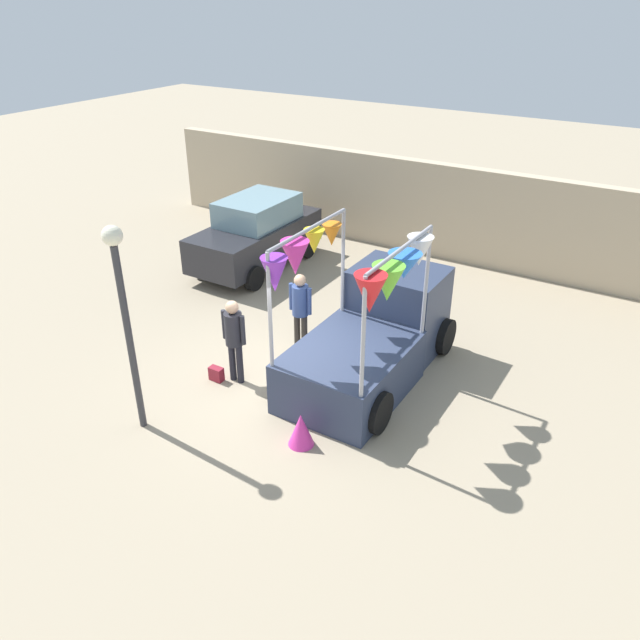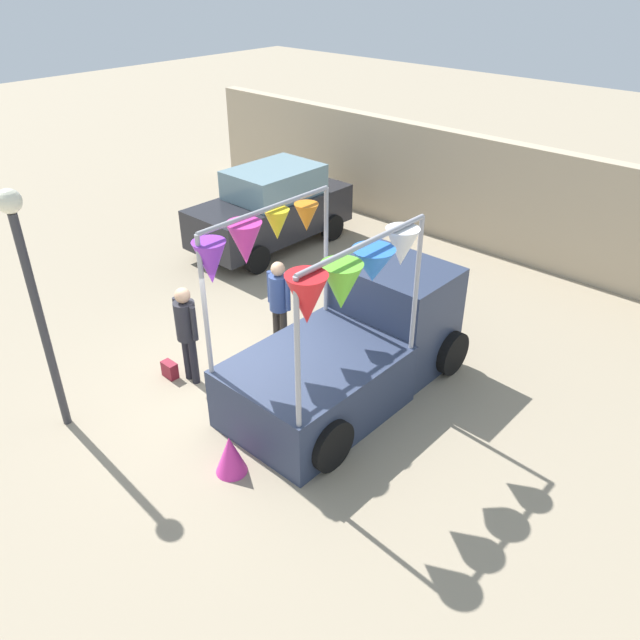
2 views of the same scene
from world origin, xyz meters
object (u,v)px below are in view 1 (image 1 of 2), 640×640
(handbag, at_px, (216,374))
(street_lamp, at_px, (123,301))
(folded_kite_bundle_magenta, at_px, (301,430))
(person_customer, at_px, (234,334))
(vendor_truck, at_px, (375,330))
(parked_car, at_px, (256,233))
(person_vendor, at_px, (300,305))

(handbag, bearing_deg, street_lamp, -96.02)
(street_lamp, distance_m, folded_kite_bundle_magenta, 3.53)
(handbag, distance_m, street_lamp, 2.89)
(person_customer, height_order, street_lamp, street_lamp)
(folded_kite_bundle_magenta, bearing_deg, person_customer, 155.59)
(vendor_truck, relative_size, person_customer, 2.40)
(parked_car, height_order, folded_kite_bundle_magenta, parked_car)
(handbag, bearing_deg, parked_car, 118.29)
(parked_car, height_order, handbag, parked_car)
(vendor_truck, height_order, person_vendor, vendor_truck)
(person_vendor, bearing_deg, vendor_truck, 1.89)
(parked_car, height_order, person_customer, parked_car)
(vendor_truck, height_order, street_lamp, street_lamp)
(person_vendor, distance_m, street_lamp, 3.99)
(handbag, distance_m, folded_kite_bundle_magenta, 2.57)
(street_lamp, bearing_deg, handbag, 83.98)
(handbag, height_order, folded_kite_bundle_magenta, folded_kite_bundle_magenta)
(parked_car, distance_m, street_lamp, 7.32)
(parked_car, distance_m, handbag, 5.69)
(parked_car, bearing_deg, handbag, -61.71)
(folded_kite_bundle_magenta, bearing_deg, person_vendor, 123.01)
(person_customer, distance_m, person_vendor, 1.71)
(parked_car, xyz_separation_m, street_lamp, (2.48, -6.72, 1.48))
(person_customer, xyz_separation_m, person_vendor, (0.40, 1.66, -0.01))
(vendor_truck, distance_m, folded_kite_bundle_magenta, 2.74)
(parked_car, relative_size, folded_kite_bundle_magenta, 6.67)
(parked_car, xyz_separation_m, person_vendor, (3.42, -3.10, 0.09))
(parked_car, distance_m, person_vendor, 4.62)
(handbag, xyz_separation_m, folded_kite_bundle_magenta, (2.45, -0.75, 0.16))
(parked_car, bearing_deg, person_customer, -57.61)
(vendor_truck, distance_m, person_customer, 2.71)
(person_vendor, bearing_deg, street_lamp, -104.53)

